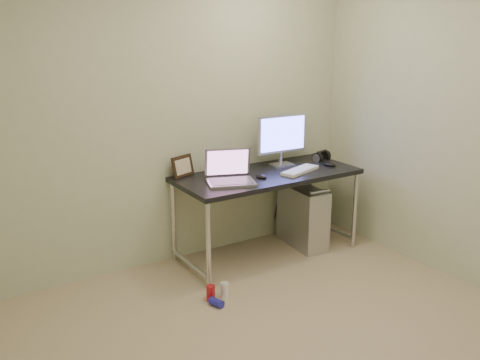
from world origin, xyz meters
name	(u,v)px	position (x,y,z in m)	size (l,w,h in m)	color
floor	(299,357)	(0.00, 0.00, 0.00)	(3.50, 3.50, 0.00)	tan
wall_back	(170,117)	(0.00, 1.75, 1.25)	(3.50, 0.02, 2.50)	beige
desk	(267,182)	(0.73, 1.40, 0.67)	(1.60, 0.70, 0.75)	black
tower_computer	(303,216)	(1.13, 1.38, 0.28)	(0.27, 0.55, 0.59)	silver
cable_a	(278,196)	(1.08, 1.70, 0.40)	(0.01, 0.01, 0.70)	black
cable_b	(287,197)	(1.17, 1.68, 0.38)	(0.01, 0.01, 0.72)	black
can_red	(211,293)	(-0.11, 0.91, 0.06)	(0.07, 0.07, 0.12)	red
can_white	(225,290)	(0.00, 0.90, 0.06)	(0.07, 0.07, 0.12)	white
can_blue	(217,303)	(-0.12, 0.81, 0.03)	(0.06, 0.06, 0.11)	#2626B7
laptop	(230,174)	(0.32, 1.35, 0.81)	(0.46, 0.42, 0.26)	silver
monitor	(282,136)	(0.99, 1.55, 1.02)	(0.50, 0.15, 0.46)	silver
keyboard	(300,170)	(1.00, 1.28, 0.76)	(0.41, 0.13, 0.02)	white
mouse_right	(330,164)	(1.35, 1.30, 0.77)	(0.08, 0.12, 0.04)	black
mouse_left	(261,176)	(0.60, 1.30, 0.77)	(0.07, 0.11, 0.04)	black
headphones	(321,157)	(1.44, 1.51, 0.78)	(0.19, 0.11, 0.11)	black
picture_frame	(183,166)	(0.07, 1.69, 0.84)	(0.22, 0.03, 0.18)	black
webcam	(208,163)	(0.29, 1.65, 0.85)	(0.05, 0.05, 0.13)	silver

